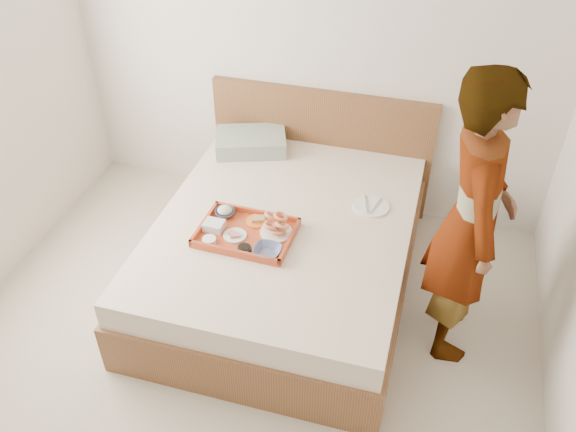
# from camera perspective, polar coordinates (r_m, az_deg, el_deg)

# --- Properties ---
(ground) EXTENTS (3.50, 4.00, 0.01)m
(ground) POSITION_cam_1_polar(r_m,az_deg,el_deg) (3.53, -6.71, -16.77)
(ground) COLOR beige
(ground) RESTS_ON ground
(wall_back) EXTENTS (3.50, 0.01, 2.60)m
(wall_back) POSITION_cam_1_polar(r_m,az_deg,el_deg) (4.24, 2.17, 16.32)
(wall_back) COLOR silver
(wall_back) RESTS_ON ground
(bed) EXTENTS (1.65, 2.00, 0.53)m
(bed) POSITION_cam_1_polar(r_m,az_deg,el_deg) (3.94, -0.30, -3.41)
(bed) COLOR brown
(bed) RESTS_ON ground
(headboard) EXTENTS (1.65, 0.06, 0.95)m
(headboard) POSITION_cam_1_polar(r_m,az_deg,el_deg) (4.57, 3.10, 6.38)
(headboard) COLOR brown
(headboard) RESTS_ON ground
(pillow) EXTENTS (0.58, 0.48, 0.12)m
(pillow) POSITION_cam_1_polar(r_m,az_deg,el_deg) (4.43, -3.52, 7.00)
(pillow) COLOR #99AA96
(pillow) RESTS_ON bed
(tray) EXTENTS (0.58, 0.43, 0.05)m
(tray) POSITION_cam_1_polar(r_m,az_deg,el_deg) (3.64, -3.97, -1.56)
(tray) COLOR #C74A21
(tray) RESTS_ON bed
(prawn_plate) EXTENTS (0.20, 0.20, 0.01)m
(prawn_plate) POSITION_cam_1_polar(r_m,az_deg,el_deg) (3.64, -1.12, -1.55)
(prawn_plate) COLOR white
(prawn_plate) RESTS_ON tray
(navy_bowl_big) EXTENTS (0.17, 0.17, 0.04)m
(navy_bowl_big) POSITION_cam_1_polar(r_m,az_deg,el_deg) (3.49, -1.97, -3.32)
(navy_bowl_big) COLOR #181F4B
(navy_bowl_big) RESTS_ON tray
(sauce_dish) EXTENTS (0.09, 0.09, 0.03)m
(sauce_dish) POSITION_cam_1_polar(r_m,az_deg,el_deg) (3.52, -4.14, -3.14)
(sauce_dish) COLOR black
(sauce_dish) RESTS_ON tray
(meat_plate) EXTENTS (0.15, 0.15, 0.01)m
(meat_plate) POSITION_cam_1_polar(r_m,az_deg,el_deg) (3.63, -5.04, -1.85)
(meat_plate) COLOR white
(meat_plate) RESTS_ON tray
(bread_plate) EXTENTS (0.14, 0.14, 0.01)m
(bread_plate) POSITION_cam_1_polar(r_m,az_deg,el_deg) (3.73, -2.97, -0.48)
(bread_plate) COLOR orange
(bread_plate) RESTS_ON tray
(salad_bowl) EXTENTS (0.13, 0.13, 0.04)m
(salad_bowl) POSITION_cam_1_polar(r_m,az_deg,el_deg) (3.79, -5.98, 0.30)
(salad_bowl) COLOR #181F4B
(salad_bowl) RESTS_ON tray
(plastic_tub) EXTENTS (0.12, 0.10, 0.05)m
(plastic_tub) POSITION_cam_1_polar(r_m,az_deg,el_deg) (3.69, -7.00, -0.90)
(plastic_tub) COLOR silver
(plastic_tub) RESTS_ON tray
(cheese_round) EXTENTS (0.09, 0.09, 0.03)m
(cheese_round) POSITION_cam_1_polar(r_m,az_deg,el_deg) (3.60, -7.46, -2.29)
(cheese_round) COLOR white
(cheese_round) RESTS_ON tray
(dinner_plate) EXTENTS (0.25, 0.25, 0.01)m
(dinner_plate) POSITION_cam_1_polar(r_m,az_deg,el_deg) (3.91, 7.86, 0.92)
(dinner_plate) COLOR white
(dinner_plate) RESTS_ON bed
(person) EXTENTS (0.50, 0.69, 1.76)m
(person) POSITION_cam_1_polar(r_m,az_deg,el_deg) (3.34, 16.93, -0.51)
(person) COLOR silver
(person) RESTS_ON ground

